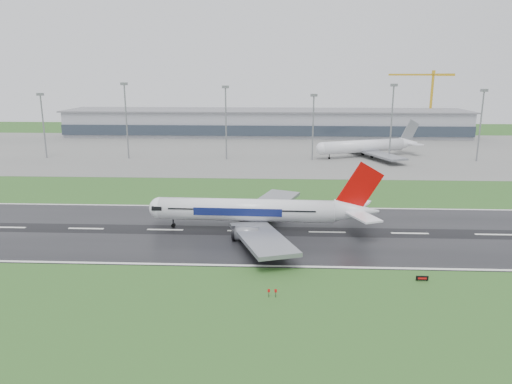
{
  "coord_description": "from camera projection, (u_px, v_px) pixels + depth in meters",
  "views": [
    {
      "loc": [
        7.74,
        -112.22,
        38.08
      ],
      "look_at": [
        2.04,
        12.0,
        7.0
      ],
      "focal_mm": 33.73,
      "sensor_mm": 36.0,
      "label": 1
    }
  ],
  "objects": [
    {
      "name": "parked_airliner",
      "position": [
        367.0,
        140.0,
        220.44
      ],
      "size": [
        68.96,
        66.86,
        15.88
      ],
      "primitive_type": null,
      "rotation": [
        0.0,
        0.0,
        0.38
      ],
      "color": "white",
      "rests_on": "apron"
    },
    {
      "name": "floodmast_1",
      "position": [
        127.0,
        123.0,
        213.96
      ],
      "size": [
        0.64,
        0.64,
        32.5
      ],
      "primitive_type": "cylinder",
      "color": "gray",
      "rests_on": "ground"
    },
    {
      "name": "floodmast_3",
      "position": [
        313.0,
        129.0,
        210.86
      ],
      "size": [
        0.64,
        0.64,
        27.78
      ],
      "primitive_type": "cylinder",
      "color": "gray",
      "rests_on": "ground"
    },
    {
      "name": "terminal",
      "position": [
        266.0,
        123.0,
        295.81
      ],
      "size": [
        240.0,
        36.0,
        15.0
      ],
      "primitive_type": "cube",
      "color": "gray",
      "rests_on": "ground"
    },
    {
      "name": "floodmast_0",
      "position": [
        44.0,
        127.0,
        216.21
      ],
      "size": [
        0.64,
        0.64,
        27.93
      ],
      "primitive_type": "cylinder",
      "color": "gray",
      "rests_on": "ground"
    },
    {
      "name": "floodmast_5",
      "position": [
        480.0,
        127.0,
        207.4
      ],
      "size": [
        0.64,
        0.64,
        29.96
      ],
      "primitive_type": "cylinder",
      "color": "gray",
      "rests_on": "ground"
    },
    {
      "name": "tower_crane",
      "position": [
        431.0,
        102.0,
        302.75
      ],
      "size": [
        39.25,
        10.22,
        39.55
      ],
      "primitive_type": null,
      "rotation": [
        0.0,
        0.0,
        -0.21
      ],
      "color": "gold",
      "rests_on": "ground"
    },
    {
      "name": "runway_sign",
      "position": [
        422.0,
        278.0,
        89.99
      ],
      "size": [
        2.28,
        0.91,
        1.04
      ],
      "primitive_type": null,
      "rotation": [
        0.0,
        0.0,
        0.29
      ],
      "color": "black",
      "rests_on": "ground"
    },
    {
      "name": "ground",
      "position": [
        246.0,
        231.0,
        118.34
      ],
      "size": [
        520.0,
        520.0,
        0.0
      ],
      "primitive_type": "plane",
      "color": "#27521E",
      "rests_on": "ground"
    },
    {
      "name": "main_airliner",
      "position": [
        262.0,
        197.0,
        117.37
      ],
      "size": [
        58.27,
        55.67,
        16.7
      ],
      "primitive_type": null,
      "rotation": [
        0.0,
        0.0,
        -0.03
      ],
      "color": "white",
      "rests_on": "runway"
    },
    {
      "name": "apron",
      "position": [
        262.0,
        151.0,
        239.47
      ],
      "size": [
        400.0,
        130.0,
        0.08
      ],
      "primitive_type": "cube",
      "color": "slate",
      "rests_on": "ground"
    },
    {
      "name": "floodmast_4",
      "position": [
        391.0,
        124.0,
        208.83
      ],
      "size": [
        0.64,
        0.64,
        32.1
      ],
      "primitive_type": "cylinder",
      "color": "gray",
      "rests_on": "ground"
    },
    {
      "name": "runway",
      "position": [
        246.0,
        231.0,
        118.32
      ],
      "size": [
        400.0,
        45.0,
        0.1
      ],
      "primitive_type": "cube",
      "color": "black",
      "rests_on": "ground"
    },
    {
      "name": "floodmast_2",
      "position": [
        226.0,
        124.0,
        212.14
      ],
      "size": [
        0.64,
        0.64,
        31.24
      ],
      "primitive_type": "cylinder",
      "color": "gray",
      "rests_on": "ground"
    }
  ]
}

